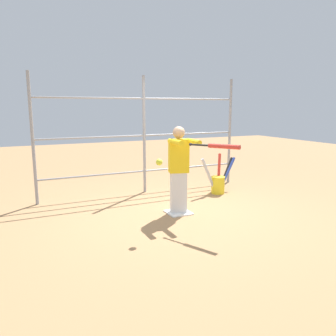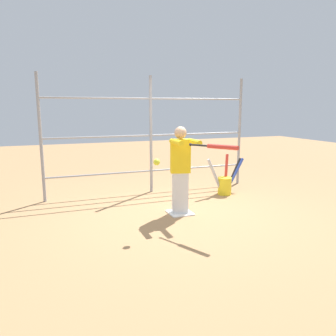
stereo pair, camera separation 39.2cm
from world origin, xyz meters
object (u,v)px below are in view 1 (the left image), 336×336
Objects in this scene: batter at (179,167)px; baseball_bat_swinging at (220,146)px; softball_in_flight at (159,162)px; bat_bucket at (219,182)px.

baseball_bat_swinging is (-0.23, 0.85, 0.44)m from batter.
batter is at bearing -135.92° from softball_in_flight.
softball_in_flight is at bearing 44.08° from batter.
baseball_bat_swinging reaches higher than bat_bucket.
batter reaches higher than bat_bucket.
batter is 15.62× the size of softball_in_flight.
softball_in_flight is at bearing -14.85° from baseball_bat_swinging.
bat_bucket is at bearing -148.25° from batter.
softball_in_flight reaches higher than bat_bucket.
baseball_bat_swinging is 0.77× the size of bat_bucket.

